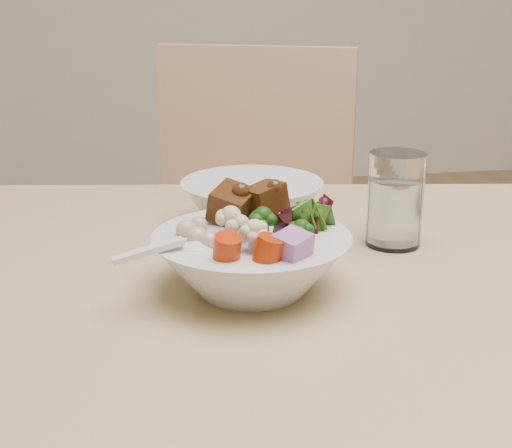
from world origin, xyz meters
The scene contains 6 objects.
dining_table centered at (-0.25, 0.03, 0.61)m, with size 1.55×1.03×0.68m.
chair_far centered at (-0.35, 0.73, 0.48)m, with size 0.51×0.51×0.85m.
food_bowl centered at (-0.44, 0.08, 0.71)m, with size 0.19×0.19×0.10m.
soup_spoon centered at (-0.50, 0.05, 0.73)m, with size 0.09×0.04×0.02m.
water_glass centered at (-0.26, 0.18, 0.73)m, with size 0.06×0.06×0.11m.
side_bowl centered at (-0.41, 0.27, 0.71)m, with size 0.17×0.17×0.06m, color silver, non-canonical shape.
Camera 1 is at (-0.54, -0.54, 0.95)m, focal length 50.00 mm.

